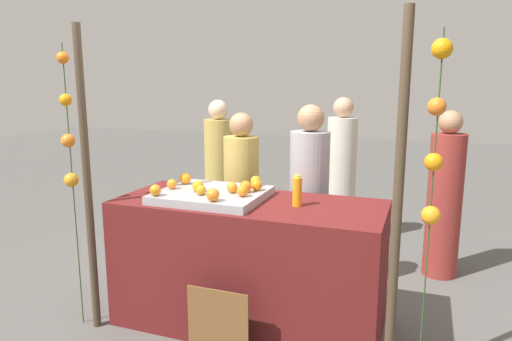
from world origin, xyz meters
The scene contains 25 objects.
ground_plane centered at (0.00, 0.00, 0.00)m, with size 24.00×24.00×0.00m, color #565451.
stall_counter centered at (0.00, 0.00, 0.47)m, with size 1.94×0.81×0.95m, color #5B1919.
orange_tray centered at (-0.28, -0.03, 0.98)m, with size 0.76×0.66×0.06m, color #9EA0A5.
orange_0 centered at (-0.59, -0.07, 1.05)m, with size 0.07×0.07×0.07m, color orange.
orange_1 centered at (-0.14, -0.30, 1.05)m, with size 0.09×0.09×0.09m, color orange.
orange_2 centered at (-0.12, -0.03, 1.05)m, with size 0.08×0.08×0.08m, color orange.
orange_3 centered at (-0.30, -0.17, 1.04)m, with size 0.07×0.07×0.07m, color orange.
orange_4 centered at (-0.36, -0.09, 1.05)m, with size 0.08×0.08×0.08m, color orange.
orange_5 centered at (-0.03, 0.01, 1.05)m, with size 0.09×0.09×0.09m, color orange.
orange_6 centered at (-0.01, -0.10, 1.05)m, with size 0.08×0.08×0.08m, color orange.
orange_7 centered at (-0.59, -0.30, 1.05)m, with size 0.08×0.08×0.08m, color orange.
orange_8 centered at (-0.03, 0.24, 1.05)m, with size 0.08×0.08×0.08m, color orange.
orange_9 centered at (0.02, 0.10, 1.05)m, with size 0.08×0.08×0.08m, color orange.
orange_10 centered at (-0.58, 0.11, 1.05)m, with size 0.09×0.09×0.09m, color orange.
juice_bottle centered at (0.36, 0.00, 1.05)m, with size 0.07×0.07×0.22m.
chalkboard_sign centered at (0.02, -0.58, 0.26)m, with size 0.42×0.03×0.54m.
vendor_left centered at (-0.33, 0.66, 0.72)m, with size 0.31×0.31×1.54m.
vendor_right centered at (0.29, 0.64, 0.75)m, with size 0.32×0.32×1.62m.
crowd_person_0 centered at (0.31, 2.04, 0.76)m, with size 0.33×0.33×1.64m.
crowd_person_1 centered at (-0.99, 1.62, 0.75)m, with size 0.32×0.32×1.61m.
crowd_person_2 centered at (1.37, 1.45, 0.72)m, with size 0.31×0.31×1.55m.
canopy_post_left centered at (-1.05, -0.45, 1.09)m, with size 0.06×0.06×2.18m, color #473828.
canopy_post_right centered at (1.05, -0.45, 1.09)m, with size 0.06×0.06×2.18m, color #473828.
garland_strand_left centered at (-1.18, -0.45, 1.44)m, with size 0.10×0.10×2.06m.
garland_strand_right centered at (1.22, -0.50, 1.52)m, with size 0.11×0.11×2.06m.
Camera 1 is at (1.17, -2.99, 1.80)m, focal length 32.20 mm.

